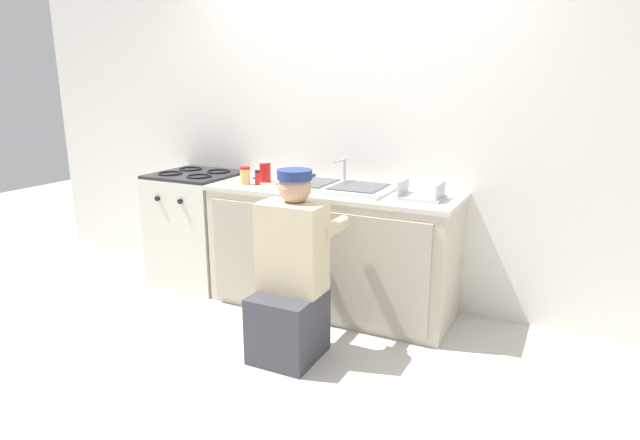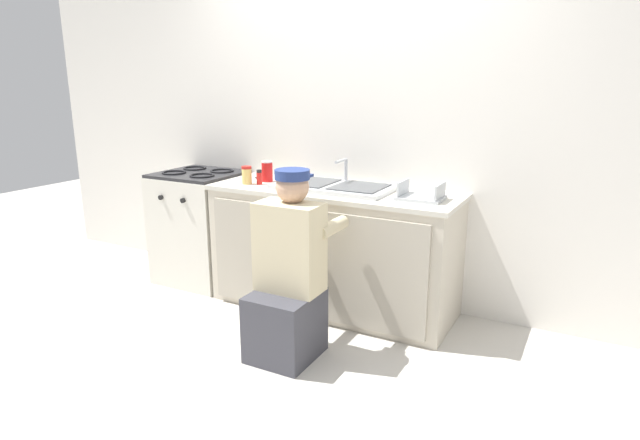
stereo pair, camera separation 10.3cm
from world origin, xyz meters
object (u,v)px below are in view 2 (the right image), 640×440
Objects in this scene: spice_bottle_red at (259,177)px; dish_rack_tray at (421,196)px; plumber_person at (288,281)px; condiment_jar at (247,175)px; soda_cup_red at (267,171)px; cell_phone at (264,177)px; stove_range at (201,226)px; sink_double_basin at (334,186)px.

dish_rack_tray is at bearing 2.91° from spice_bottle_red.
plumber_person is 1.05m from condiment_jar.
dish_rack_tray is at bearing -2.90° from soda_cup_red.
dish_rack_tray is 2.67× the size of spice_bottle_red.
plumber_person reaches higher than spice_bottle_red.
cell_phone is (-0.13, 0.25, -0.04)m from spice_bottle_red.
plumber_person reaches higher than stove_range.
sink_double_basin is 0.63m from dish_rack_tray.
dish_rack_tray reaches higher than cell_phone.
dish_rack_tray is at bearing -8.33° from cell_phone.
stove_range is 1.88m from dish_rack_tray.
condiment_jar is 0.09m from spice_bottle_red.
condiment_jar reaches higher than spice_bottle_red.
condiment_jar is at bearing -81.68° from cell_phone.
soda_cup_red reaches higher than stove_range.
sink_double_basin reaches higher than cell_phone.
sink_double_basin reaches higher than dish_rack_tray.
sink_double_basin is 0.65m from condiment_jar.
sink_double_basin is at bearing -2.13° from soda_cup_red.
spice_bottle_red is at bearing -84.61° from soda_cup_red.
stove_range is at bearing -177.92° from soda_cup_red.
sink_double_basin is at bearing -12.63° from cell_phone.
cell_phone is at bearing 16.54° from stove_range.
soda_cup_red reaches higher than condiment_jar.
spice_bottle_red is at bearing -169.73° from sink_double_basin.
spice_bottle_red is at bearing -8.55° from stove_range.
stove_range is at bearing 171.45° from spice_bottle_red.
plumber_person is 1.24m from cell_phone.
plumber_person is at bearing -49.75° from cell_phone.
spice_bottle_red is 0.12m from soda_cup_red.
plumber_person is 10.52× the size of spice_bottle_red.
stove_range is (-1.19, -0.00, -0.44)m from sink_double_basin.
plumber_person reaches higher than cell_phone.
soda_cup_red is (-0.64, 0.76, 0.48)m from plumber_person.
sink_double_basin reaches higher than condiment_jar.
plumber_person is (0.08, -0.74, -0.42)m from sink_double_basin.
stove_range is at bearing -163.46° from cell_phone.
soda_cup_red is 0.19m from cell_phone.
soda_cup_red is at bearing 129.97° from plumber_person.
cell_phone is (-1.30, 0.19, -0.02)m from dish_rack_tray.
condiment_jar is at bearing 139.43° from plumber_person.
spice_bottle_red is (-0.55, -0.10, 0.03)m from sink_double_basin.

